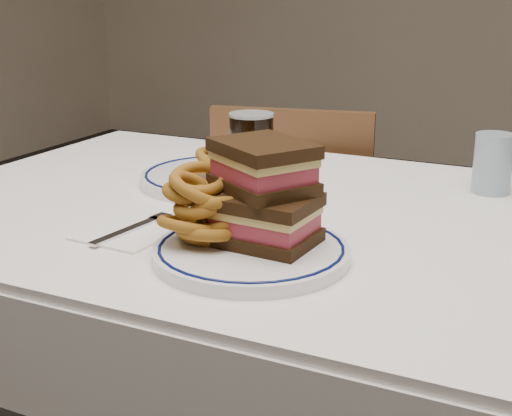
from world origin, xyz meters
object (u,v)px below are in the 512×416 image
at_px(main_plate, 251,252).
at_px(far_plate, 219,177).
at_px(reuben_sandwich, 264,193).
at_px(chair_far, 297,248).
at_px(beer_mug, 253,149).

relative_size(main_plate, far_plate, 0.92).
bearing_deg(far_plate, reuben_sandwich, -51.57).
height_order(chair_far, far_plate, chair_far).
relative_size(reuben_sandwich, far_plate, 0.58).
bearing_deg(main_plate, reuben_sandwich, 79.51).
height_order(reuben_sandwich, beer_mug, reuben_sandwich).
xyz_separation_m(main_plate, reuben_sandwich, (0.01, 0.03, 0.08)).
bearing_deg(chair_far, far_plate, -86.25).
distance_m(reuben_sandwich, beer_mug, 0.35).
bearing_deg(reuben_sandwich, chair_far, 108.97).
relative_size(reuben_sandwich, beer_mug, 1.25).
bearing_deg(reuben_sandwich, far_plate, 128.43).
distance_m(chair_far, far_plate, 0.56).
xyz_separation_m(chair_far, reuben_sandwich, (0.26, -0.76, 0.38)).
relative_size(beer_mug, far_plate, 0.46).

